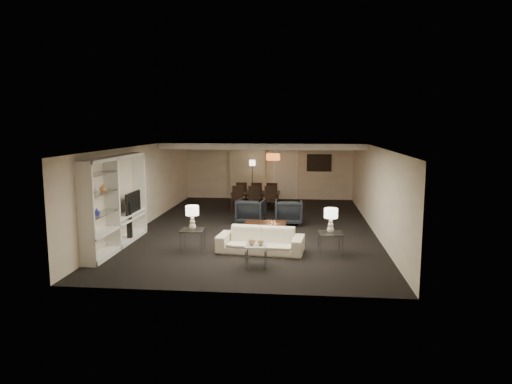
{
  "coord_description": "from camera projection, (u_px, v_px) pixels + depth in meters",
  "views": [
    {
      "loc": [
        1.34,
        -13.61,
        3.13
      ],
      "look_at": [
        0.0,
        0.0,
        1.1
      ],
      "focal_mm": 32.0,
      "sensor_mm": 36.0,
      "label": 1
    }
  ],
  "objects": [
    {
      "name": "gold_gourd_b",
      "position": [
        261.0,
        242.0,
        10.08
      ],
      "size": [
        0.13,
        0.13,
        0.13
      ],
      "primitive_type": "sphere",
      "color": "tan",
      "rests_on": "marble_table"
    },
    {
      "name": "floor_speaker",
      "position": [
        129.0,
        222.0,
        12.18
      ],
      "size": [
        0.12,
        0.12,
        1.08
      ],
      "primitive_type": "cube",
      "rotation": [
        0.0,
        0.0,
        0.01
      ],
      "color": "black",
      "rests_on": "floor"
    },
    {
      "name": "side_table_right",
      "position": [
        330.0,
        244.0,
        11.05
      ],
      "size": [
        0.62,
        0.62,
        0.54
      ],
      "primitive_type": null,
      "rotation": [
        0.0,
        0.0,
        0.07
      ],
      "color": "white",
      "rests_on": "floor"
    },
    {
      "name": "table_lamp_left",
      "position": [
        192.0,
        218.0,
        11.3
      ],
      "size": [
        0.36,
        0.36,
        0.6
      ],
      "primitive_type": null,
      "rotation": [
        0.0,
        0.0,
        -0.1
      ],
      "color": "beige",
      "rests_on": "side_table_left"
    },
    {
      "name": "marble_table",
      "position": [
        256.0,
        256.0,
        10.14
      ],
      "size": [
        0.5,
        0.5,
        0.48
      ],
      "primitive_type": null,
      "rotation": [
        0.0,
        0.0,
        0.03
      ],
      "color": "white",
      "rests_on": "floor"
    },
    {
      "name": "chair_nm",
      "position": [
        254.0,
        200.0,
        16.31
      ],
      "size": [
        0.45,
        0.45,
        0.93
      ],
      "primitive_type": null,
      "rotation": [
        0.0,
        0.0,
        0.04
      ],
      "color": "black",
      "rests_on": "floor"
    },
    {
      "name": "ceiling",
      "position": [
        256.0,
        146.0,
        13.62
      ],
      "size": [
        7.0,
        11.0,
        0.02
      ],
      "primitive_type": "cube",
      "color": "silver",
      "rests_on": "ground"
    },
    {
      "name": "wall_front",
      "position": [
        227.0,
        228.0,
        8.39
      ],
      "size": [
        7.0,
        0.02,
        2.5
      ],
      "primitive_type": "cube",
      "color": "#C3B29D",
      "rests_on": "ground"
    },
    {
      "name": "wall_left",
      "position": [
        144.0,
        186.0,
        14.14
      ],
      "size": [
        0.02,
        11.0,
        2.5
      ],
      "primitive_type": "cube",
      "color": "#C3B29D",
      "rests_on": "ground"
    },
    {
      "name": "vase_blue",
      "position": [
        97.0,
        212.0,
        10.46
      ],
      "size": [
        0.16,
        0.16,
        0.17
      ],
      "primitive_type": "imported",
      "color": "#292CB3",
      "rests_on": "media_unit"
    },
    {
      "name": "door",
      "position": [
        285.0,
        174.0,
        19.15
      ],
      "size": [
        0.9,
        0.05,
        2.1
      ],
      "primitive_type": "cube",
      "color": "silver",
      "rests_on": "wall_back"
    },
    {
      "name": "coffee_table",
      "position": [
        266.0,
        229.0,
        12.8
      ],
      "size": [
        1.16,
        0.68,
        0.41
      ],
      "primitive_type": null,
      "rotation": [
        0.0,
        0.0,
        0.01
      ],
      "color": "black",
      "rests_on": "floor"
    },
    {
      "name": "wall_back",
      "position": [
        269.0,
        169.0,
        19.22
      ],
      "size": [
        7.0,
        0.02,
        2.5
      ],
      "primitive_type": "cube",
      "color": "#C3B29D",
      "rests_on": "ground"
    },
    {
      "name": "chair_nr",
      "position": [
        271.0,
        200.0,
        16.25
      ],
      "size": [
        0.48,
        0.48,
        0.93
      ],
      "primitive_type": null,
      "rotation": [
        0.0,
        0.0,
        0.11
      ],
      "color": "black",
      "rests_on": "floor"
    },
    {
      "name": "dining_table",
      "position": [
        256.0,
        201.0,
        16.98
      ],
      "size": [
        1.81,
        1.03,
        0.63
      ],
      "primitive_type": "imported",
      "rotation": [
        0.0,
        0.0,
        0.02
      ],
      "color": "black",
      "rests_on": "floor"
    },
    {
      "name": "armchair_right",
      "position": [
        289.0,
        212.0,
        14.39
      ],
      "size": [
        0.86,
        0.89,
        0.78
      ],
      "primitive_type": "imported",
      "rotation": [
        0.0,
        0.0,
        3.17
      ],
      "color": "black",
      "rests_on": "floor"
    },
    {
      "name": "gold_gourd_a",
      "position": [
        252.0,
        242.0,
        10.1
      ],
      "size": [
        0.15,
        0.15,
        0.15
      ],
      "primitive_type": "sphere",
      "color": "#DBAF74",
      "rests_on": "marble_table"
    },
    {
      "name": "painting",
      "position": [
        319.0,
        163.0,
        18.93
      ],
      "size": [
        0.95,
        0.04,
        0.65
      ],
      "primitive_type": "cube",
      "color": "#142D38",
      "rests_on": "wall_back"
    },
    {
      "name": "chair_nl",
      "position": [
        237.0,
        199.0,
        16.37
      ],
      "size": [
        0.44,
        0.44,
        0.93
      ],
      "primitive_type": null,
      "rotation": [
        0.0,
        0.0,
        -0.02
      ],
      "color": "black",
      "rests_on": "floor"
    },
    {
      "name": "floor",
      "position": [
        256.0,
        227.0,
        13.99
      ],
      "size": [
        11.0,
        11.0,
        0.0
      ],
      "primitive_type": "plane",
      "color": "black",
      "rests_on": "ground"
    },
    {
      "name": "pendant_light",
      "position": [
        273.0,
        157.0,
        17.12
      ],
      "size": [
        0.52,
        0.52,
        0.24
      ],
      "primitive_type": "cylinder",
      "color": "#D8591E",
      "rests_on": "ceiling_soffit"
    },
    {
      "name": "armchair_left",
      "position": [
        251.0,
        211.0,
        14.51
      ],
      "size": [
        0.93,
        0.95,
        0.78
      ],
      "primitive_type": "imported",
      "rotation": [
        0.0,
        0.0,
        3.03
      ],
      "color": "black",
      "rests_on": "floor"
    },
    {
      "name": "media_unit",
      "position": [
        116.0,
        202.0,
        11.58
      ],
      "size": [
        0.38,
        3.4,
        2.35
      ],
      "primitive_type": null,
      "color": "white",
      "rests_on": "wall_left"
    },
    {
      "name": "wall_right",
      "position": [
        374.0,
        189.0,
        13.46
      ],
      "size": [
        0.02,
        11.0,
        2.5
      ],
      "primitive_type": "cube",
      "color": "#C3B29D",
      "rests_on": "ground"
    },
    {
      "name": "chair_fr",
      "position": [
        273.0,
        194.0,
        17.53
      ],
      "size": [
        0.48,
        0.48,
        0.93
      ],
      "primitive_type": null,
      "rotation": [
        0.0,
        0.0,
        3.02
      ],
      "color": "black",
      "rests_on": "floor"
    },
    {
      "name": "chair_fm",
      "position": [
        257.0,
        194.0,
        17.59
      ],
      "size": [
        0.46,
        0.46,
        0.93
      ],
      "primitive_type": null,
      "rotation": [
        0.0,
        0.0,
        3.09
      ],
      "color": "black",
      "rests_on": "floor"
    },
    {
      "name": "curtains",
      "position": [
        247.0,
        171.0,
        19.23
      ],
      "size": [
        1.5,
        0.12,
        2.4
      ],
      "primitive_type": "cube",
      "color": "beige",
      "rests_on": "wall_back"
    },
    {
      "name": "chair_fl",
      "position": [
        242.0,
        194.0,
        17.65
      ],
      "size": [
        0.46,
        0.46,
        0.93
      ],
      "primitive_type": null,
      "rotation": [
        0.0,
        0.0,
        3.2
      ],
      "color": "black",
      "rests_on": "floor"
    },
    {
      "name": "table_lamp_right",
      "position": [
        331.0,
        221.0,
        10.97
      ],
      "size": [
        0.34,
        0.34,
        0.6
      ],
      "primitive_type": null,
      "rotation": [
        0.0,
        0.0,
        0.05
      ],
      "color": "silver",
      "rests_on": "side_table_right"
    },
    {
      "name": "ceiling_soffit",
      "position": [
        265.0,
        144.0,
        17.08
      ],
      "size": [
        7.0,
        4.0,
        0.2
      ],
      "primitive_type": "cube",
      "color": "silver",
      "rests_on": "ceiling"
    },
    {
      "name": "floor_lamp",
      "position": [
        252.0,
        181.0,
        18.66
      ],
      "size": [
        0.28,
        0.28,
        1.69
      ],
      "primitive_type": null,
      "rotation": [
        0.0,
        0.0,
        -0.18
      ],
      "color": "black",
      "rests_on": "floor"
    },
    {
      "name": "television",
      "position": [
        129.0,
        202.0,
        12.38
      ],
      "size": [
        0.99,
        0.13,
        0.57
      ],
      "primitive_type": "imported",
      "rotation": [
        0.0,
        0.0,
        1.57
      ],
      "color": "black",
      "rests_on": "media_unit"
    },
    {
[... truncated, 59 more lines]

